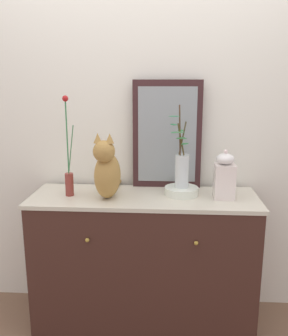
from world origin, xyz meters
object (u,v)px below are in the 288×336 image
Objects in this scene: bowl_porcelain at (181,191)px; jar_lidded_porcelain at (224,177)px; vase_glass_clear at (182,167)px; sideboard at (144,261)px; vase_slim_green at (69,173)px; cat_sitting at (107,171)px; mirror_leaning at (167,135)px.

bowl_porcelain is 0.70× the size of jar_lidded_porcelain.
vase_glass_clear is (-0.00, -0.00, 0.15)m from bowl_porcelain.
vase_slim_green is at bearing -177.65° from sideboard.
cat_sitting is 0.25m from vase_slim_green.
sideboard is 0.53m from bowl_porcelain.
mirror_leaning is 1.15× the size of vase_slim_green.
cat_sitting is at bearing -168.97° from bowl_porcelain.
vase_slim_green reaches higher than sideboard.
sideboard is at bearing 12.48° from cat_sitting.
vase_slim_green is (-0.60, -0.24, -0.21)m from mirror_leaning.
sideboard is 4.69× the size of jar_lidded_porcelain.
cat_sitting is 0.73× the size of vase_slim_green.
sideboard is 0.65m from cat_sitting.
sideboard is 6.71× the size of bowl_porcelain.
mirror_leaning is at bearing 21.33° from vase_slim_green.
sideboard is at bearing 2.35° from vase_slim_green.
cat_sitting is at bearing -169.05° from vase_glass_clear.
mirror_leaning reaches higher than vase_slim_green.
vase_slim_green is 0.96m from jar_lidded_porcelain.
jar_lidded_porcelain is (0.26, -0.05, 0.11)m from bowl_porcelain.
vase_glass_clear is (0.23, 0.04, 0.62)m from sideboard.
mirror_leaning reaches higher than vase_glass_clear.
vase_glass_clear reaches higher than cat_sitting.
cat_sitting is 0.71m from jar_lidded_porcelain.
cat_sitting reaches higher than bowl_porcelain.
vase_slim_green is at bearing -175.27° from vase_glass_clear.
cat_sitting is 0.46m from vase_glass_clear.
bowl_porcelain is (0.10, -0.18, -0.33)m from mirror_leaning.
mirror_leaning is 1.58× the size of cat_sitting.
bowl_porcelain is at bearing 11.03° from cat_sitting.
cat_sitting is 0.88× the size of vase_glass_clear.
jar_lidded_porcelain is (0.35, -0.23, -0.22)m from mirror_leaning.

